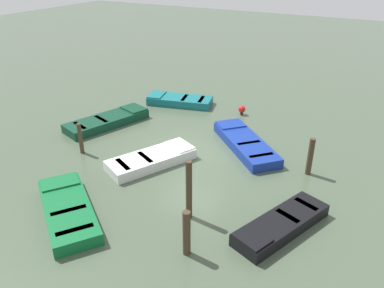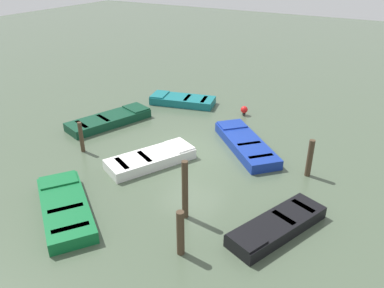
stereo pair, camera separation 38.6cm
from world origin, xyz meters
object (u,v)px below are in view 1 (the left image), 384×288
Objects in this scene: rowboat_white at (152,159)px; mooring_piling_far_right at (187,233)px; mooring_piling_near_left at (189,190)px; mooring_piling_mid_left at (81,138)px; mooring_piling_mid_right at (310,157)px; rowboat_black at (281,224)px; rowboat_teal at (179,100)px; rowboat_dark_green at (108,120)px; marker_buoy at (242,109)px; rowboat_green at (68,209)px; rowboat_blue at (245,143)px.

rowboat_white is 5.19m from mooring_piling_far_right.
mooring_piling_mid_left is at bearing 75.05° from mooring_piling_near_left.
mooring_piling_mid_right is 1.04× the size of mooring_piling_far_right.
rowboat_white is 2.80× the size of mooring_piling_mid_left.
mooring_piling_near_left is (-0.75, 2.72, 0.78)m from rowboat_black.
mooring_piling_mid_right reaches higher than mooring_piling_far_right.
mooring_piling_mid_right is (-3.96, -7.93, 0.51)m from rowboat_teal.
mooring_piling_mid_right reaches higher than rowboat_dark_green.
rowboat_white is 6.51m from marker_buoy.
rowboat_green is 4.02m from rowboat_white.
rowboat_teal is at bearing 11.99° from rowboat_blue.
mooring_piling_far_right reaches higher than rowboat_teal.
rowboat_dark_green is 4.54m from rowboat_white.
rowboat_black is at bearing 166.66° from rowboat_blue.
rowboat_black is 7.34× the size of marker_buoy.
rowboat_blue is at bearing -15.16° from rowboat_white.
rowboat_white is 6.62m from rowboat_teal.
marker_buoy is (6.40, -1.16, 0.07)m from rowboat_white.
rowboat_green is 4.17m from mooring_piling_far_right.
marker_buoy reaches higher than rowboat_black.
rowboat_black is at bearing -74.64° from mooring_piling_near_left.
mooring_piling_mid_right is 3.04× the size of marker_buoy.
rowboat_dark_green and rowboat_teal have the same top height.
rowboat_black is (-3.60, -9.63, 0.00)m from rowboat_dark_green.
rowboat_blue is 2.66× the size of mooring_piling_mid_right.
rowboat_teal is 2.77× the size of mooring_piling_mid_left.
mooring_piling_mid_left is (-6.79, 0.67, 0.44)m from rowboat_teal.
mooring_piling_near_left reaches higher than mooring_piling_mid_right.
rowboat_green is 1.04× the size of rowboat_white.
mooring_piling_near_left reaches higher than rowboat_dark_green.
mooring_piling_near_left is at bearing -104.95° from mooring_piling_mid_left.
mooring_piling_near_left reaches higher than marker_buoy.
mooring_piling_mid_left is at bearing -142.95° from rowboat_dark_green.
mooring_piling_mid_left is 2.73× the size of marker_buoy.
rowboat_blue is 1.06× the size of rowboat_white.
rowboat_dark_green is (6.12, 3.52, -0.00)m from rowboat_green.
rowboat_white is 1.84× the size of mooring_piling_near_left.
rowboat_blue is 5.41m from rowboat_black.
mooring_piling_near_left is (-8.38, -5.29, 0.78)m from rowboat_teal.
mooring_piling_near_left is (-4.34, -6.91, 0.78)m from rowboat_dark_green.
mooring_piling_near_left reaches higher than rowboat_black.
marker_buoy is (4.19, 4.38, -0.44)m from mooring_piling_mid_right.
mooring_piling_mid_left is (-2.75, -0.95, 0.44)m from rowboat_dark_green.
mooring_piling_near_left is at bearing 149.18° from mooring_piling_mid_right.
rowboat_dark_green is at bearing -24.60° from rowboat_green.
mooring_piling_far_right reaches higher than rowboat_white.
mooring_piling_far_right reaches higher than rowboat_black.
rowboat_black is 9.05m from marker_buoy.
mooring_piling_mid_left is 0.66× the size of mooring_piling_near_left.
rowboat_black is 2.69× the size of mooring_piling_mid_left.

